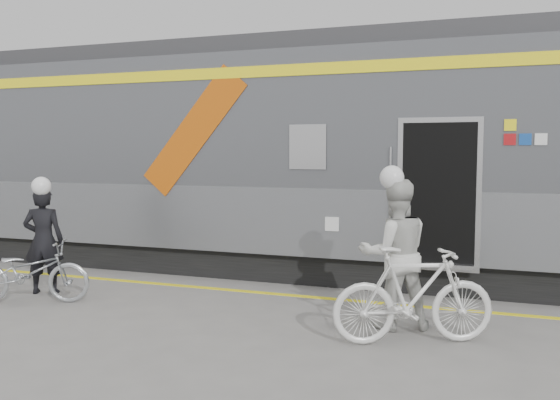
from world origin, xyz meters
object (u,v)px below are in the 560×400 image
at_px(bicycle_left, 28,272).
at_px(man, 43,240).
at_px(bicycle_right, 413,295).
at_px(woman, 395,254).

bearing_deg(bicycle_left, man, -3.82).
distance_m(man, bicycle_right, 5.67).
xyz_separation_m(man, bicycle_right, (5.64, -0.52, -0.26)).
height_order(bicycle_left, bicycle_right, bicycle_right).
relative_size(bicycle_left, woman, 0.93).
bearing_deg(bicycle_left, bicycle_right, -113.51).
xyz_separation_m(man, woman, (5.34, 0.03, 0.10)).
height_order(bicycle_left, woman, woman).
relative_size(bicycle_left, bicycle_right, 0.92).
relative_size(man, woman, 0.89).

